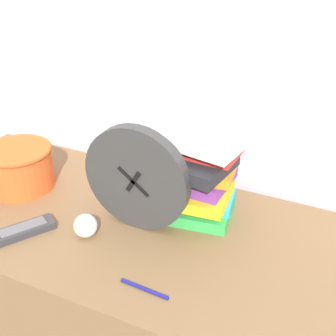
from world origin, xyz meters
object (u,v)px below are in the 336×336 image
(tv_remote, at_px, (23,230))
(crumpled_paper_ball, at_px, (86,226))
(book_stack, at_px, (196,175))
(basket, at_px, (19,166))
(pen, at_px, (144,289))
(desk_clock, at_px, (136,179))

(tv_remote, relative_size, crumpled_paper_ball, 2.65)
(book_stack, xyz_separation_m, basket, (-0.53, -0.09, -0.05))
(book_stack, distance_m, pen, 0.35)
(book_stack, distance_m, crumpled_paper_ball, 0.32)
(basket, bearing_deg, book_stack, 10.03)
(desk_clock, distance_m, book_stack, 0.17)
(basket, bearing_deg, tv_remote, -48.73)
(desk_clock, distance_m, crumpled_paper_ball, 0.18)
(book_stack, relative_size, pen, 2.07)
(crumpled_paper_ball, distance_m, pen, 0.25)
(desk_clock, distance_m, tv_remote, 0.33)
(book_stack, bearing_deg, basket, -169.97)
(desk_clock, relative_size, tv_remote, 1.77)
(book_stack, height_order, crumpled_paper_ball, book_stack)
(tv_remote, bearing_deg, book_stack, 37.29)
(desk_clock, height_order, basket, desk_clock)
(basket, height_order, pen, basket)
(basket, distance_m, tv_remote, 0.25)
(tv_remote, xyz_separation_m, crumpled_paper_ball, (0.15, 0.06, 0.02))
(pen, bearing_deg, tv_remote, 172.97)
(basket, relative_size, pen, 1.69)
(basket, distance_m, crumpled_paper_ball, 0.34)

